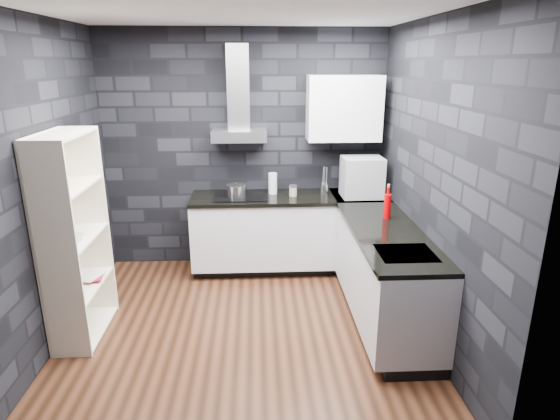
{
  "coord_description": "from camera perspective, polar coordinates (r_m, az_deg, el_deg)",
  "views": [
    {
      "loc": [
        0.14,
        -3.75,
        2.33
      ],
      "look_at": [
        0.35,
        0.45,
        1.0
      ],
      "focal_mm": 30.0,
      "sensor_mm": 36.0,
      "label": 1
    }
  ],
  "objects": [
    {
      "name": "bookshelf",
      "position": [
        4.35,
        -23.75,
        -3.21
      ],
      "size": [
        0.55,
        0.86,
        1.8
      ],
      "primitive_type": "cube",
      "rotation": [
        0.0,
        0.0,
        -0.28
      ],
      "color": "white",
      "rests_on": "ground"
    },
    {
      "name": "toekick_right",
      "position": [
        4.63,
        12.86,
        -12.42
      ],
      "size": [
        0.5,
        1.78,
        0.1
      ],
      "primitive_type": "cube",
      "color": "black",
      "rests_on": "ground"
    },
    {
      "name": "hood_chimney",
      "position": [
        5.26,
        -5.11,
        14.67
      ],
      "size": [
        0.24,
        0.2,
        0.9
      ],
      "primitive_type": "cube",
      "color": "#AAAAAF",
      "rests_on": "hood_body"
    },
    {
      "name": "counter_right_top",
      "position": [
        4.27,
        12.96,
        -2.76
      ],
      "size": [
        0.62,
        1.8,
        0.04
      ],
      "primitive_type": "cube",
      "color": "black",
      "rests_on": "counter_right_cab"
    },
    {
      "name": "counter_right_cab",
      "position": [
        4.42,
        12.73,
        -7.62
      ],
      "size": [
        0.6,
        1.8,
        0.76
      ],
      "primitive_type": "cube",
      "color": "silver",
      "rests_on": "ground"
    },
    {
      "name": "hood_body",
      "position": [
        5.24,
        -4.98,
        9.05
      ],
      "size": [
        0.6,
        0.34,
        0.12
      ],
      "primitive_type": "cube",
      "color": "#AAAAAF",
      "rests_on": "wall_back"
    },
    {
      "name": "sink_rim",
      "position": [
        3.82,
        15.1,
        -5.15
      ],
      "size": [
        0.44,
        0.4,
        0.01
      ],
      "primitive_type": "cube",
      "color": "#AAAAAF",
      "rests_on": "counter_right_top"
    },
    {
      "name": "counter_corner_top",
      "position": [
        5.38,
        9.7,
        1.67
      ],
      "size": [
        0.62,
        0.62,
        0.04
      ],
      "primitive_type": "cube",
      "color": "black",
      "rests_on": "counter_right_cab"
    },
    {
      "name": "pot",
      "position": [
        5.18,
        -5.35,
        2.28
      ],
      "size": [
        0.25,
        0.25,
        0.12
      ],
      "primitive_type": "cylinder",
      "rotation": [
        0.0,
        0.0,
        0.26
      ],
      "color": "#BBBBBF",
      "rests_on": "cooktop"
    },
    {
      "name": "toekick_back",
      "position": [
        5.59,
        1.08,
        -6.52
      ],
      "size": [
        2.18,
        0.5,
        0.1
      ],
      "primitive_type": "cube",
      "color": "black",
      "rests_on": "ground"
    },
    {
      "name": "counter_back_cab",
      "position": [
        5.39,
        1.14,
        -2.52
      ],
      "size": [
        2.2,
        0.6,
        0.76
      ],
      "primitive_type": "cube",
      "color": "silver",
      "rests_on": "ground"
    },
    {
      "name": "red_bottle",
      "position": [
        4.57,
        12.94,
        0.43
      ],
      "size": [
        0.08,
        0.08,
        0.24
      ],
      "primitive_type": "cylinder",
      "rotation": [
        0.0,
        0.0,
        -0.15
      ],
      "color": "#B20003",
      "rests_on": "counter_right_top"
    },
    {
      "name": "ground",
      "position": [
        4.42,
        -4.38,
        -14.35
      ],
      "size": [
        3.2,
        3.2,
        0.0
      ],
      "primitive_type": "plane",
      "color": "#4A2717"
    },
    {
      "name": "book_second",
      "position": [
        4.59,
        -23.03,
        -6.15
      ],
      "size": [
        0.16,
        0.07,
        0.23
      ],
      "primitive_type": "imported",
      "rotation": [
        0.0,
        0.0,
        -0.33
      ],
      "color": "#B2B2B2",
      "rests_on": "bookshelf"
    },
    {
      "name": "ceiling",
      "position": [
        3.77,
        -5.41,
        23.12
      ],
      "size": [
        3.2,
        3.2,
        0.0
      ],
      "primitive_type": "plane",
      "rotation": [
        3.14,
        0.0,
        0.0
      ],
      "color": "white"
    },
    {
      "name": "fruit_bowl",
      "position": [
        4.24,
        -24.31,
        -3.26
      ],
      "size": [
        0.27,
        0.27,
        0.06
      ],
      "primitive_type": "imported",
      "rotation": [
        0.0,
        0.0,
        -0.28
      ],
      "color": "white",
      "rests_on": "bookshelf"
    },
    {
      "name": "appliance_garage",
      "position": [
        5.23,
        9.95,
        3.97
      ],
      "size": [
        0.44,
        0.35,
        0.44
      ],
      "primitive_type": "cube",
      "rotation": [
        0.0,
        0.0,
        0.02
      ],
      "color": "#A3A4A9",
      "rests_on": "counter_back_top"
    },
    {
      "name": "wall_left",
      "position": [
        4.26,
        -27.29,
        2.26
      ],
      "size": [
        0.05,
        3.2,
        2.7
      ],
      "primitive_type": "cube",
      "color": "black",
      "rests_on": "ground"
    },
    {
      "name": "upper_cabinet",
      "position": [
        5.28,
        7.79,
        12.2
      ],
      "size": [
        0.8,
        0.35,
        0.7
      ],
      "primitive_type": "cube",
      "color": "white",
      "rests_on": "wall_back"
    },
    {
      "name": "wall_front",
      "position": [
        2.34,
        -6.04,
        -7.31
      ],
      "size": [
        3.2,
        0.05,
        2.7
      ],
      "primitive_type": "cube",
      "color": "black",
      "rests_on": "ground"
    },
    {
      "name": "counter_back_top",
      "position": [
        5.25,
        1.17,
        1.54
      ],
      "size": [
        2.2,
        0.62,
        0.04
      ],
      "primitive_type": "cube",
      "color": "black",
      "rests_on": "counter_back_cab"
    },
    {
      "name": "cooktop",
      "position": [
        5.25,
        -4.84,
        1.76
      ],
      "size": [
        0.58,
        0.5,
        0.01
      ],
      "primitive_type": "cube",
      "color": "black",
      "rests_on": "counter_back_top"
    },
    {
      "name": "book_red",
      "position": [
        4.55,
        -22.75,
        -6.61
      ],
      "size": [
        0.15,
        0.04,
        0.2
      ],
      "primitive_type": "imported",
      "rotation": [
        0.0,
        0.0,
        0.14
      ],
      "color": "maroon",
      "rests_on": "bookshelf"
    },
    {
      "name": "utensil_crock",
      "position": [
        5.32,
        5.4,
        2.53
      ],
      "size": [
        0.12,
        0.12,
        0.12
      ],
      "primitive_type": "cylinder",
      "rotation": [
        0.0,
        0.0,
        0.43
      ],
      "color": "#BBBBBF",
      "rests_on": "counter_back_top"
    },
    {
      "name": "glass_vase",
      "position": [
        5.3,
        -0.89,
        3.25
      ],
      "size": [
        0.12,
        0.12,
        0.24
      ],
      "primitive_type": "cylinder",
      "rotation": [
        0.0,
        0.0,
        -0.22
      ],
      "color": "white",
      "rests_on": "counter_back_top"
    },
    {
      "name": "wall_back",
      "position": [
        5.46,
        -4.33,
        7.18
      ],
      "size": [
        3.2,
        0.05,
        2.7
      ],
      "primitive_type": "cube",
      "color": "black",
      "rests_on": "ground"
    },
    {
      "name": "wall_right",
      "position": [
        4.15,
        18.23,
        3.0
      ],
      "size": [
        0.05,
        3.2,
        2.7
      ],
      "primitive_type": "cube",
      "color": "black",
      "rests_on": "ground"
    },
    {
      "name": "storage_jar",
      "position": [
        5.23,
        1.6,
        2.28
      ],
      "size": [
        0.09,
        0.09,
        0.11
      ],
      "primitive_type": "cylinder",
      "rotation": [
        0.0,
        0.0,
        0.01
      ],
      "color": "tan",
      "rests_on": "counter_back_top"
    }
  ]
}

